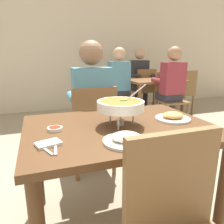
% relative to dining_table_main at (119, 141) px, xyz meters
% --- Properties ---
extents(ground_plane, '(16.00, 16.00, 0.00)m').
position_rel_dining_table_main_xyz_m(ground_plane, '(0.00, 0.00, -0.63)').
color(ground_plane, gray).
extents(cafe_rear_partition, '(10.00, 0.10, 3.00)m').
position_rel_dining_table_main_xyz_m(cafe_rear_partition, '(0.00, 3.59, 0.87)').
color(cafe_rear_partition, beige).
rests_on(cafe_rear_partition, ground_plane).
extents(dining_table_main, '(1.19, 0.88, 0.74)m').
position_rel_dining_table_main_xyz_m(dining_table_main, '(0.00, 0.00, 0.00)').
color(dining_table_main, '#51331C').
rests_on(dining_table_main, ground_plane).
extents(chair_diner_main, '(0.44, 0.44, 0.90)m').
position_rel_dining_table_main_xyz_m(chair_diner_main, '(-0.00, 0.72, -0.12)').
color(chair_diner_main, brown).
rests_on(chair_diner_main, ground_plane).
extents(diner_main, '(0.40, 0.45, 1.31)m').
position_rel_dining_table_main_xyz_m(diner_main, '(0.00, 0.76, 0.12)').
color(diner_main, '#2D2D38').
rests_on(diner_main, ground_plane).
extents(curry_bowl, '(0.33, 0.30, 0.26)m').
position_rel_dining_table_main_xyz_m(curry_bowl, '(0.01, -0.00, 0.24)').
color(curry_bowl, silver).
rests_on(curry_bowl, dining_table_main).
extents(rice_plate, '(0.24, 0.24, 0.06)m').
position_rel_dining_table_main_xyz_m(rice_plate, '(-0.07, -0.28, 0.13)').
color(rice_plate, white).
rests_on(rice_plate, dining_table_main).
extents(appetizer_plate, '(0.24, 0.24, 0.06)m').
position_rel_dining_table_main_xyz_m(appetizer_plate, '(0.39, -0.01, 0.13)').
color(appetizer_plate, white).
rests_on(appetizer_plate, dining_table_main).
extents(sauce_dish, '(0.09, 0.09, 0.02)m').
position_rel_dining_table_main_xyz_m(sauce_dish, '(-0.41, 0.03, 0.12)').
color(sauce_dish, white).
rests_on(sauce_dish, dining_table_main).
extents(napkin_folded, '(0.14, 0.11, 0.02)m').
position_rel_dining_table_main_xyz_m(napkin_folded, '(-0.45, -0.18, 0.12)').
color(napkin_folded, white).
rests_on(napkin_folded, dining_table_main).
extents(fork_utensil, '(0.07, 0.16, 0.01)m').
position_rel_dining_table_main_xyz_m(fork_utensil, '(-0.47, -0.23, 0.12)').
color(fork_utensil, silver).
rests_on(fork_utensil, dining_table_main).
extents(spoon_utensil, '(0.02, 0.17, 0.01)m').
position_rel_dining_table_main_xyz_m(spoon_utensil, '(-0.42, -0.23, 0.12)').
color(spoon_utensil, silver).
rests_on(spoon_utensil, dining_table_main).
extents(dining_table_far, '(1.00, 0.80, 0.74)m').
position_rel_dining_table_main_xyz_m(dining_table_far, '(1.57, 2.31, -0.02)').
color(dining_table_far, brown).
rests_on(dining_table_far, ground_plane).
extents(chair_bg_left, '(0.45, 0.45, 0.90)m').
position_rel_dining_table_main_xyz_m(chair_bg_left, '(1.62, 2.77, -0.12)').
color(chair_bg_left, brown).
rests_on(chair_bg_left, ground_plane).
extents(chair_bg_middle, '(0.46, 0.46, 0.90)m').
position_rel_dining_table_main_xyz_m(chair_bg_middle, '(0.88, 2.43, -0.12)').
color(chair_bg_middle, brown).
rests_on(chair_bg_middle, ground_plane).
extents(chair_bg_right, '(0.46, 0.46, 0.90)m').
position_rel_dining_table_main_xyz_m(chair_bg_right, '(1.61, 1.83, -0.12)').
color(chair_bg_right, brown).
rests_on(chair_bg_right, ground_plane).
extents(chair_bg_corner, '(0.48, 0.48, 0.90)m').
position_rel_dining_table_main_xyz_m(chair_bg_corner, '(2.19, 2.24, -0.12)').
color(chair_bg_corner, brown).
rests_on(chair_bg_corner, ground_plane).
extents(patron_bg_left, '(0.40, 0.45, 1.31)m').
position_rel_dining_table_main_xyz_m(patron_bg_left, '(1.58, 2.89, 0.12)').
color(patron_bg_left, '#2D2D38').
rests_on(patron_bg_left, ground_plane).
extents(patron_bg_middle, '(0.40, 0.45, 1.31)m').
position_rel_dining_table_main_xyz_m(patron_bg_middle, '(0.89, 2.35, 0.12)').
color(patron_bg_middle, '#2D2D38').
rests_on(patron_bg_middle, ground_plane).
extents(patron_bg_right, '(0.40, 0.45, 1.31)m').
position_rel_dining_table_main_xyz_m(patron_bg_right, '(1.56, 1.72, 0.12)').
color(patron_bg_right, '#2D2D38').
rests_on(patron_bg_right, ground_plane).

